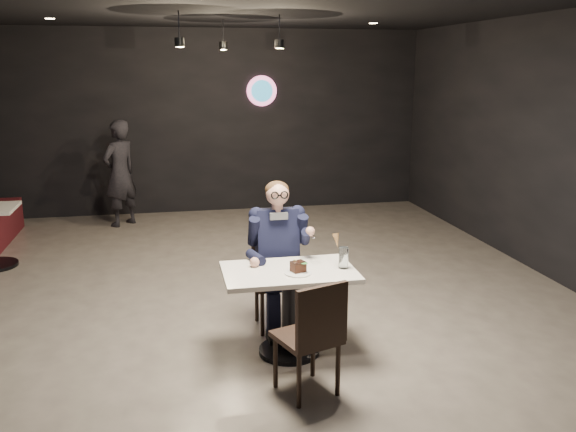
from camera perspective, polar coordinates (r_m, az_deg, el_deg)
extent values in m
plane|color=gray|center=(6.25, -3.12, -8.75)|extent=(9.00, 9.00, 0.00)
cube|color=black|center=(7.77, -5.66, 17.33)|extent=(1.40, 1.20, 0.36)
cube|color=white|center=(5.22, 0.10, -8.96)|extent=(1.10, 0.70, 0.75)
cube|color=black|center=(5.69, -1.01, -6.07)|extent=(0.42, 0.46, 0.92)
cube|color=black|center=(4.61, 1.74, -11.06)|extent=(0.55, 0.57, 0.92)
cube|color=black|center=(5.61, -1.02, -3.57)|extent=(0.60, 0.80, 1.44)
cylinder|color=white|center=(5.00, 0.95, -5.35)|extent=(0.22, 0.22, 0.01)
cube|color=black|center=(5.00, 0.96, -4.79)|extent=(0.13, 0.12, 0.08)
ellipsoid|color=#2A8133|center=(4.96, 1.55, -4.45)|extent=(0.06, 0.04, 0.01)
cylinder|color=silver|center=(5.13, 5.22, -3.91)|extent=(0.08, 0.08, 0.18)
cone|color=tan|center=(5.08, 4.57, -2.29)|extent=(0.07, 0.07, 0.12)
imported|color=black|center=(9.64, -15.45, 3.87)|extent=(0.69, 0.69, 1.62)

